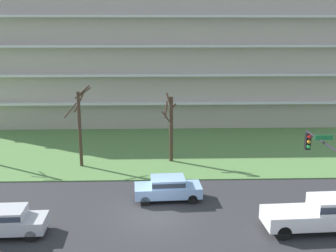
{
  "coord_description": "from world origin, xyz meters",
  "views": [
    {
      "loc": [
        0.08,
        -22.68,
        11.1
      ],
      "look_at": [
        0.97,
        6.0,
        4.23
      ],
      "focal_mm": 43.41,
      "sensor_mm": 36.0,
      "label": 1
    }
  ],
  "objects_px": {
    "pickup_white_center_right": "(316,214)",
    "tree_left": "(80,124)",
    "sedan_blue_near_left": "(168,187)",
    "traffic_signal_mast": "(329,179)",
    "tree_center": "(171,127)",
    "sedan_silver_center_left": "(5,221)"
  },
  "relations": [
    {
      "from": "tree_center",
      "to": "pickup_white_center_right",
      "type": "height_order",
      "value": "tree_center"
    },
    {
      "from": "tree_left",
      "to": "traffic_signal_mast",
      "type": "height_order",
      "value": "tree_left"
    },
    {
      "from": "tree_left",
      "to": "pickup_white_center_right",
      "type": "height_order",
      "value": "tree_left"
    },
    {
      "from": "tree_center",
      "to": "sedan_silver_center_left",
      "type": "height_order",
      "value": "tree_center"
    },
    {
      "from": "sedan_blue_near_left",
      "to": "pickup_white_center_right",
      "type": "bearing_deg",
      "value": 147.93
    },
    {
      "from": "tree_left",
      "to": "sedan_blue_near_left",
      "type": "distance_m",
      "value": 10.24
    },
    {
      "from": "tree_center",
      "to": "pickup_white_center_right",
      "type": "distance_m",
      "value": 14.79
    },
    {
      "from": "tree_left",
      "to": "sedan_blue_near_left",
      "type": "xyz_separation_m",
      "value": [
        6.95,
        -7.02,
        -2.7
      ]
    },
    {
      "from": "tree_center",
      "to": "sedan_blue_near_left",
      "type": "height_order",
      "value": "tree_center"
    },
    {
      "from": "sedan_blue_near_left",
      "to": "tree_left",
      "type": "bearing_deg",
      "value": -48.6
    },
    {
      "from": "sedan_blue_near_left",
      "to": "traffic_signal_mast",
      "type": "xyz_separation_m",
      "value": [
        7.43,
        -7.34,
        3.3
      ]
    },
    {
      "from": "traffic_signal_mast",
      "to": "pickup_white_center_right",
      "type": "bearing_deg",
      "value": 75.3
    },
    {
      "from": "tree_left",
      "to": "sedan_silver_center_left",
      "type": "xyz_separation_m",
      "value": [
        -2.12,
        -11.52,
        -2.7
      ]
    },
    {
      "from": "tree_left",
      "to": "tree_center",
      "type": "distance_m",
      "value": 7.51
    },
    {
      "from": "pickup_white_center_right",
      "to": "tree_left",
      "type": "bearing_deg",
      "value": 139.69
    },
    {
      "from": "tree_center",
      "to": "sedan_silver_center_left",
      "type": "xyz_separation_m",
      "value": [
        -9.55,
        -12.47,
        -2.21
      ]
    },
    {
      "from": "pickup_white_center_right",
      "to": "traffic_signal_mast",
      "type": "relative_size",
      "value": 0.9
    },
    {
      "from": "pickup_white_center_right",
      "to": "traffic_signal_mast",
      "type": "xyz_separation_m",
      "value": [
        -0.75,
        -2.85,
        3.16
      ]
    },
    {
      "from": "tree_left",
      "to": "traffic_signal_mast",
      "type": "bearing_deg",
      "value": -44.96
    },
    {
      "from": "tree_center",
      "to": "sedan_blue_near_left",
      "type": "distance_m",
      "value": 8.28
    },
    {
      "from": "traffic_signal_mast",
      "to": "sedan_blue_near_left",
      "type": "bearing_deg",
      "value": 135.34
    },
    {
      "from": "tree_left",
      "to": "traffic_signal_mast",
      "type": "distance_m",
      "value": 20.33
    }
  ]
}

